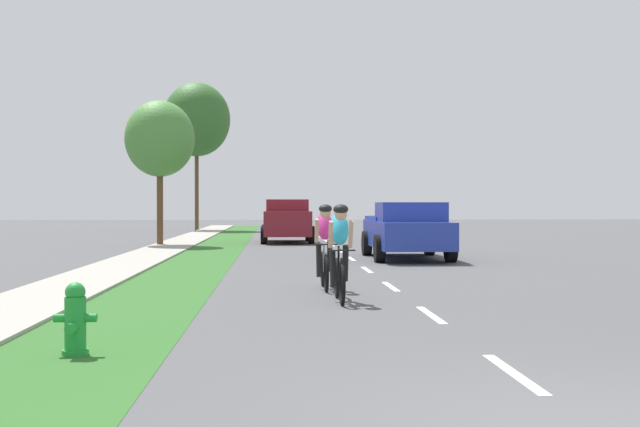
{
  "coord_description": "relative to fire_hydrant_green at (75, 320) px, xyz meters",
  "views": [
    {
      "loc": [
        -2.22,
        -5.4,
        1.57
      ],
      "look_at": [
        -0.83,
        19.51,
        1.3
      ],
      "focal_mm": 45.46,
      "sensor_mm": 36.0,
      "label": 1
    }
  ],
  "objects": [
    {
      "name": "fire_hydrant_green",
      "position": [
        0.0,
        0.0,
        0.0
      ],
      "size": [
        0.44,
        0.38,
        0.76
      ],
      "color": "#1E8C33",
      "rests_on": "ground_plane"
    },
    {
      "name": "cyclist_trailing",
      "position": [
        3.0,
        6.42,
        0.44
      ],
      "size": [
        0.42,
        1.72,
        1.58
      ],
      "color": "black",
      "rests_on": "ground_plane"
    },
    {
      "name": "suv_maroon",
      "position": [
        2.59,
        25.3,
        0.58
      ],
      "size": [
        2.15,
        4.7,
        1.79
      ],
      "color": "maroon",
      "rests_on": "ground_plane"
    },
    {
      "name": "ground_plane",
      "position": [
        4.3,
        16.86,
        -0.37
      ],
      "size": [
        120.0,
        120.0,
        0.0
      ],
      "primitive_type": "plane",
      "color": "#4C4C4F"
    },
    {
      "name": "street_tree_near",
      "position": [
        -2.33,
        22.81,
        3.72
      ],
      "size": [
        2.66,
        2.66,
        5.57
      ],
      "color": "brown",
      "rests_on": "ground_plane"
    },
    {
      "name": "sidewalk_concrete",
      "position": [
        -1.79,
        16.86,
        -0.37
      ],
      "size": [
        1.66,
        70.0,
        0.1
      ],
      "primitive_type": "cube",
      "color": "#9E998E",
      "rests_on": "ground_plane"
    },
    {
      "name": "cyclist_lead",
      "position": [
        3.12,
        4.48,
        0.44
      ],
      "size": [
        0.42,
        1.72,
        1.58
      ],
      "color": "black",
      "rests_on": "ground_plane"
    },
    {
      "name": "pickup_blue",
      "position": [
        5.9,
        14.73,
        0.46
      ],
      "size": [
        2.22,
        5.1,
        1.64
      ],
      "color": "#23389E",
      "rests_on": "ground_plane"
    },
    {
      "name": "street_tree_far",
      "position": [
        -2.72,
        41.55,
        6.43
      ],
      "size": [
        4.11,
        4.11,
        9.08
      ],
      "color": "brown",
      "rests_on": "ground_plane"
    },
    {
      "name": "lane_markings_center",
      "position": [
        4.3,
        20.86,
        -0.37
      ],
      "size": [
        0.12,
        53.8,
        0.01
      ],
      "color": "white",
      "rests_on": "ground_plane"
    },
    {
      "name": "grass_verge",
      "position": [
        0.0,
        16.86,
        -0.37
      ],
      "size": [
        1.93,
        70.0,
        0.01
      ],
      "primitive_type": "cube",
      "color": "#2D6026",
      "rests_on": "ground_plane"
    }
  ]
}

